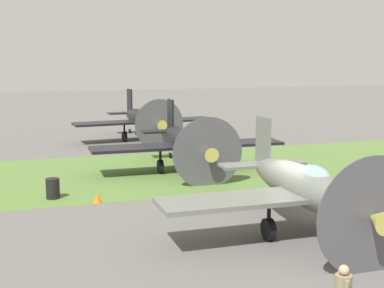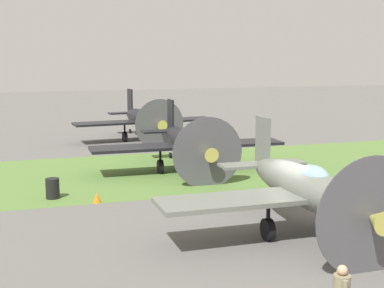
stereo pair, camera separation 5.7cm
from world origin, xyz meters
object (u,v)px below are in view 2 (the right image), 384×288
(airplane_lead, at_px, (306,187))
(runway_marker_cone, at_px, (97,198))
(airplane_wingman, at_px, (187,142))
(fuel_drum, at_px, (53,188))
(airplane_trail, at_px, (144,119))

(airplane_lead, bearing_deg, runway_marker_cone, -43.09)
(airplane_wingman, distance_m, fuel_drum, 8.39)
(fuel_drum, height_order, runway_marker_cone, fuel_drum)
(runway_marker_cone, bearing_deg, airplane_wingman, -137.58)
(airplane_lead, xyz_separation_m, airplane_trail, (0.84, -22.61, -0.07))
(airplane_trail, relative_size, runway_marker_cone, 23.97)
(fuel_drum, xyz_separation_m, runway_marker_cone, (-1.76, 1.29, -0.23))
(runway_marker_cone, bearing_deg, airplane_trail, -109.15)
(airplane_wingman, height_order, airplane_trail, airplane_wingman)
(airplane_lead, relative_size, airplane_wingman, 1.03)
(airplane_trail, bearing_deg, fuel_drum, 58.65)
(fuel_drum, bearing_deg, airplane_lead, 138.12)
(airplane_trail, bearing_deg, airplane_wingman, 84.38)
(airplane_lead, height_order, airplane_trail, airplane_lead)
(airplane_lead, height_order, fuel_drum, airplane_lead)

